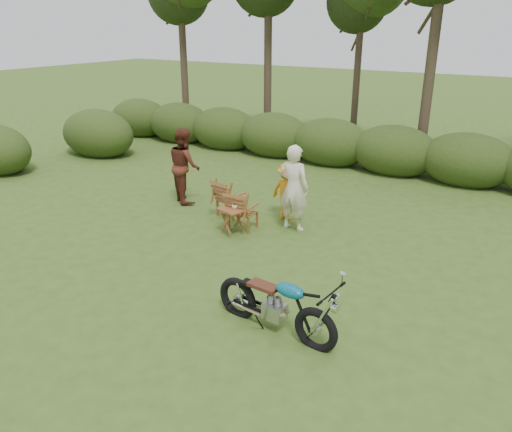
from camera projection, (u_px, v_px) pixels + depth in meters
The scene contains 10 objects.
ground at pixel (210, 316), 7.54m from camera, with size 80.00×80.00×0.00m, color #334D19.
tree_line at pixel (432, 34), 13.62m from camera, with size 22.52×11.62×8.14m.
motorcycle at pixel (274, 329), 7.21m from camera, with size 1.91×0.73×1.09m, color #0E95BC, non-canonical shape.
lawn_chair_right at pixel (243, 228), 10.72m from camera, with size 0.60×0.60×0.87m, color brown, non-canonical shape.
lawn_chair_left at pixel (231, 215), 11.42m from camera, with size 0.60×0.60×0.87m, color brown, non-canonical shape.
side_table at pixel (232, 221), 10.34m from camera, with size 0.54×0.46×0.56m, color brown, non-canonical shape.
cup at pixel (235, 206), 10.23m from camera, with size 0.12×0.12×0.09m, color #EEE4C4.
adult_a at pixel (293, 229), 10.68m from camera, with size 0.67×0.44×1.84m, color beige.
adult_b at pixel (186, 201), 12.36m from camera, with size 0.88×0.68×1.81m, color #542318.
child at pixel (287, 219), 11.23m from camera, with size 0.84×0.48×1.30m, color orange.
Camera 1 is at (3.98, -5.14, 4.16)m, focal length 35.00 mm.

